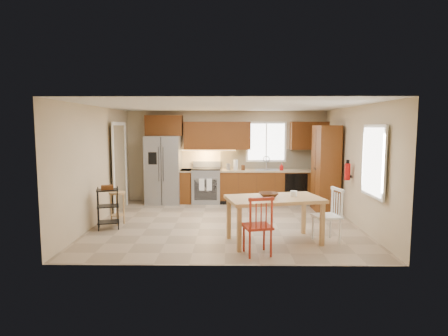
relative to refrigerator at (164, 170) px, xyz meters
The scene contains 33 objects.
floor 2.87m from the refrigerator, 51.34° to the right, with size 5.50×5.50×0.00m, color tan.
ceiling 3.15m from the refrigerator, 51.34° to the right, with size 5.50×5.00×0.02m, color silver.
wall_back 1.77m from the refrigerator, 12.44° to the left, with size 5.50×0.02×2.50m, color #CCB793.
wall_front 4.94m from the refrigerator, 69.82° to the right, with size 5.50×0.02×2.50m, color #CCB793.
wall_left 2.39m from the refrigerator, 116.29° to the right, with size 0.02×5.00×2.50m, color #CCB793.
wall_right 4.94m from the refrigerator, 25.53° to the right, with size 0.02×5.00×2.50m, color #CCB793.
refrigerator is the anchor object (origin of this frame).
range_stove 1.24m from the refrigerator, ahead, with size 0.76×0.63×0.92m, color gray.
base_cabinet_narrow 0.76m from the refrigerator, ahead, with size 0.30×0.60×0.90m, color #663012.
base_cabinet_run 3.03m from the refrigerator, ahead, with size 2.92×0.60×0.90m, color #663012.
dishwasher 3.59m from the refrigerator, ahead, with size 0.60×0.02×0.78m, color black.
backsplash 3.02m from the refrigerator, ahead, with size 2.92×0.03×0.55m, color beige.
upper_over_fridge 1.21m from the refrigerator, 90.00° to the left, with size 1.00×0.35×0.55m, color #5A270F.
upper_left_block 1.73m from the refrigerator, ahead, with size 1.80×0.35×0.75m, color #5A270F.
upper_right_block 4.06m from the refrigerator, ahead, with size 1.00×0.35×0.75m, color #5A270F.
window_back 2.92m from the refrigerator, ahead, with size 1.12×0.04×1.12m, color white.
sink 2.80m from the refrigerator, ahead, with size 0.62×0.46×0.16m, color gray.
undercab_glow 1.27m from the refrigerator, ahead, with size 1.60×0.30×0.01m, color #FFBF66.
soap_bottle 3.18m from the refrigerator, ahead, with size 0.09×0.09×0.19m, color #B10E0C.
paper_towel 1.95m from the refrigerator, ahead, with size 0.12×0.12×0.28m, color white.
canister_steel 1.75m from the refrigerator, ahead, with size 0.11×0.11×0.18m, color gray.
canister_wood 2.15m from the refrigerator, ahead, with size 0.10×0.10×0.14m, color #502A15.
pantry 4.23m from the refrigerator, 12.62° to the right, with size 0.50×0.95×2.10m, color #663012.
fire_extinguisher 4.76m from the refrigerator, 24.52° to the right, with size 0.12×0.12×0.36m, color #B10E0C.
window_right 5.50m from the refrigerator, 36.79° to the right, with size 0.04×1.02×1.32m, color white.
doorway 1.28m from the refrigerator, 139.62° to the right, with size 0.04×0.95×2.10m, color #8C7A59.
dining_table 4.34m from the refrigerator, 53.38° to the right, with size 1.65×0.93×0.80m, color tan, non-canonical shape.
chair_red 4.69m from the refrigerator, 61.60° to the right, with size 0.45×0.45×0.97m, color #AB2E1A, non-canonical shape.
chair_white 4.92m from the refrigerator, 44.08° to the right, with size 0.45×0.45×0.97m, color white, non-canonical shape.
table_bowl 4.25m from the refrigerator, 54.49° to the right, with size 0.33×0.33×0.08m, color #502A15.
table_jar 4.46m from the refrigerator, 48.86° to the right, with size 0.13×0.13×0.15m, color white.
bar_stool 2.40m from the refrigerator, 104.95° to the right, with size 0.34×0.34×0.70m, color tan, non-canonical shape.
utility_cart 2.75m from the refrigerator, 104.70° to the right, with size 0.42×0.33×0.85m, color black, non-canonical shape.
Camera 1 is at (0.06, -7.90, 2.07)m, focal length 30.00 mm.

